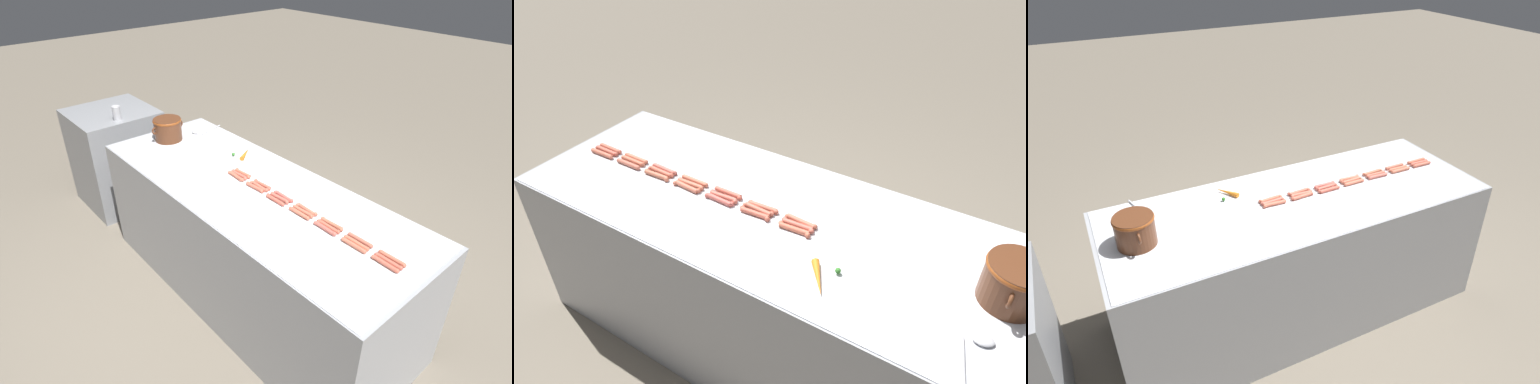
% 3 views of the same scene
% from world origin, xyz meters
% --- Properties ---
extents(ground_plane, '(20.00, 20.00, 0.00)m').
position_xyz_m(ground_plane, '(0.00, 0.00, 0.00)').
color(ground_plane, '#756B5B').
extents(griddle_counter, '(0.88, 2.39, 0.89)m').
position_xyz_m(griddle_counter, '(0.00, 0.00, 0.45)').
color(griddle_counter, '#9EA0A5').
rests_on(griddle_counter, ground_plane).
extents(hot_dog_0, '(0.03, 0.16, 0.02)m').
position_xyz_m(hot_dog_0, '(0.00, -0.99, 0.90)').
color(hot_dog_0, '#C05E49').
rests_on(hot_dog_0, griddle_counter).
extents(hot_dog_1, '(0.02, 0.16, 0.02)m').
position_xyz_m(hot_dog_1, '(-0.00, -0.80, 0.90)').
color(hot_dog_1, '#C7684E').
rests_on(hot_dog_1, griddle_counter).
extents(hot_dog_2, '(0.03, 0.16, 0.02)m').
position_xyz_m(hot_dog_2, '(-0.00, -0.61, 0.90)').
color(hot_dog_2, '#C05E50').
rests_on(hot_dog_2, griddle_counter).
extents(hot_dog_3, '(0.02, 0.16, 0.02)m').
position_xyz_m(hot_dog_3, '(-0.00, -0.42, 0.90)').
color(hot_dog_3, '#CE684D').
rests_on(hot_dog_3, griddle_counter).
extents(hot_dog_4, '(0.02, 0.16, 0.02)m').
position_xyz_m(hot_dog_4, '(-0.01, -0.22, 0.90)').
color(hot_dog_4, '#CB5A47').
rests_on(hot_dog_4, griddle_counter).
extents(hot_dog_5, '(0.03, 0.16, 0.02)m').
position_xyz_m(hot_dog_5, '(-0.00, -0.03, 0.90)').
color(hot_dog_5, '#CA624C').
rests_on(hot_dog_5, griddle_counter).
extents(hot_dog_6, '(0.03, 0.16, 0.02)m').
position_xyz_m(hot_dog_6, '(-0.00, 0.16, 0.90)').
color(hot_dog_6, '#CD664D').
rests_on(hot_dog_6, griddle_counter).
extents(hot_dog_7, '(0.03, 0.16, 0.02)m').
position_xyz_m(hot_dog_7, '(0.03, -0.99, 0.90)').
color(hot_dog_7, '#C15947').
rests_on(hot_dog_7, griddle_counter).
extents(hot_dog_8, '(0.03, 0.16, 0.02)m').
position_xyz_m(hot_dog_8, '(0.03, -0.80, 0.90)').
color(hot_dog_8, '#CB674B').
rests_on(hot_dog_8, griddle_counter).
extents(hot_dog_9, '(0.03, 0.16, 0.02)m').
position_xyz_m(hot_dog_9, '(0.03, -0.61, 0.90)').
color(hot_dog_9, '#C45E49').
rests_on(hot_dog_9, griddle_counter).
extents(hot_dog_10, '(0.03, 0.16, 0.02)m').
position_xyz_m(hot_dog_10, '(0.03, -0.42, 0.90)').
color(hot_dog_10, '#C5664D').
rests_on(hot_dog_10, griddle_counter).
extents(hot_dog_11, '(0.03, 0.16, 0.02)m').
position_xyz_m(hot_dog_11, '(0.03, -0.23, 0.90)').
color(hot_dog_11, '#C56050').
rests_on(hot_dog_11, griddle_counter).
extents(hot_dog_12, '(0.03, 0.16, 0.02)m').
position_xyz_m(hot_dog_12, '(0.03, -0.04, 0.90)').
color(hot_dog_12, '#C2634E').
rests_on(hot_dog_12, griddle_counter).
extents(hot_dog_13, '(0.03, 0.16, 0.02)m').
position_xyz_m(hot_dog_13, '(0.03, 0.16, 0.90)').
color(hot_dog_13, '#CA6150').
rests_on(hot_dog_13, griddle_counter).
extents(hot_dog_14, '(0.02, 0.16, 0.02)m').
position_xyz_m(hot_dog_14, '(0.06, -0.99, 0.90)').
color(hot_dog_14, '#C9634A').
rests_on(hot_dog_14, griddle_counter).
extents(hot_dog_15, '(0.02, 0.16, 0.02)m').
position_xyz_m(hot_dog_15, '(0.06, -0.80, 0.90)').
color(hot_dog_15, '#C2634E').
rests_on(hot_dog_15, griddle_counter).
extents(hot_dog_16, '(0.03, 0.16, 0.02)m').
position_xyz_m(hot_dog_16, '(0.06, -0.61, 0.90)').
color(hot_dog_16, '#C3664B').
rests_on(hot_dog_16, griddle_counter).
extents(hot_dog_17, '(0.03, 0.16, 0.02)m').
position_xyz_m(hot_dog_17, '(0.06, -0.42, 0.90)').
color(hot_dog_17, '#CA684F').
rests_on(hot_dog_17, griddle_counter).
extents(hot_dog_18, '(0.03, 0.16, 0.02)m').
position_xyz_m(hot_dog_18, '(0.06, -0.23, 0.90)').
color(hot_dog_18, '#C85A50').
rests_on(hot_dog_18, griddle_counter).
extents(hot_dog_19, '(0.03, 0.16, 0.02)m').
position_xyz_m(hot_dog_19, '(0.06, -0.04, 0.90)').
color(hot_dog_19, '#CB5E49').
rests_on(hot_dog_19, griddle_counter).
extents(hot_dog_20, '(0.03, 0.16, 0.02)m').
position_xyz_m(hot_dog_20, '(0.06, 0.16, 0.90)').
color(hot_dog_20, '#CE6449').
rests_on(hot_dog_20, griddle_counter).
extents(bean_pot, '(0.27, 0.22, 0.17)m').
position_xyz_m(bean_pot, '(-0.01, 0.97, 0.99)').
color(bean_pot, '#562D19').
rests_on(bean_pot, griddle_counter).
extents(serving_spoon, '(0.27, 0.11, 0.02)m').
position_xyz_m(serving_spoon, '(0.25, 0.93, 0.90)').
color(serving_spoon, '#B7B7BC').
rests_on(serving_spoon, griddle_counter).
extents(carrot, '(0.16, 0.12, 0.03)m').
position_xyz_m(carrot, '(0.25, 0.37, 0.91)').
color(carrot, orange).
rests_on(carrot, griddle_counter).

